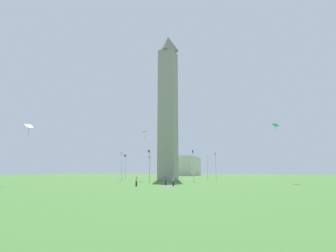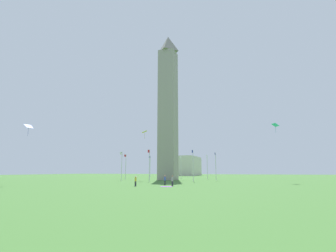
# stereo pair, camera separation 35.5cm
# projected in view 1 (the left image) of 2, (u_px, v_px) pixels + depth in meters

# --- Properties ---
(ground_plane) EXTENTS (260.00, 260.00, 0.00)m
(ground_plane) POSITION_uv_depth(u_px,v_px,m) (168.00, 180.00, 69.86)
(ground_plane) COLOR #3D6B2D
(obelisk_monument) EXTENTS (4.79, 4.79, 43.59)m
(obelisk_monument) POSITION_uv_depth(u_px,v_px,m) (168.00, 105.00, 73.72)
(obelisk_monument) COLOR gray
(obelisk_monument) RESTS_ON ground
(flagpole_n) EXTENTS (1.12, 0.14, 7.46)m
(flagpole_n) POSITION_uv_depth(u_px,v_px,m) (150.00, 164.00, 58.01)
(flagpole_n) COLOR silver
(flagpole_n) RESTS_ON ground
(flagpole_ne) EXTENTS (1.12, 0.14, 7.46)m
(flagpole_ne) POSITION_uv_depth(u_px,v_px,m) (193.00, 164.00, 58.71)
(flagpole_ne) COLOR silver
(flagpole_ne) RESTS_ON ground
(flagpole_e) EXTENTS (1.12, 0.14, 7.46)m
(flagpole_e) POSITION_uv_depth(u_px,v_px,m) (216.00, 165.00, 66.32)
(flagpole_e) COLOR silver
(flagpole_e) RESTS_ON ground
(flagpole_se) EXTENTS (1.12, 0.14, 7.46)m
(flagpole_se) POSITION_uv_depth(u_px,v_px,m) (207.00, 166.00, 76.40)
(flagpole_se) COLOR silver
(flagpole_se) RESTS_ON ground
(flagpole_s) EXTENTS (1.12, 0.14, 7.46)m
(flagpole_s) POSITION_uv_depth(u_px,v_px,m) (181.00, 166.00, 83.04)
(flagpole_s) COLOR silver
(flagpole_s) RESTS_ON ground
(flagpole_sw) EXTENTS (1.12, 0.14, 7.46)m
(flagpole_sw) POSITION_uv_depth(u_px,v_px,m) (150.00, 166.00, 82.35)
(flagpole_sw) COLOR silver
(flagpole_sw) RESTS_ON ground
(flagpole_w) EXTENTS (1.12, 0.14, 7.46)m
(flagpole_w) POSITION_uv_depth(u_px,v_px,m) (126.00, 165.00, 74.73)
(flagpole_w) COLOR silver
(flagpole_w) RESTS_ON ground
(flagpole_nw) EXTENTS (1.12, 0.14, 7.46)m
(flagpole_nw) POSITION_uv_depth(u_px,v_px,m) (122.00, 165.00, 64.65)
(flagpole_nw) COLOR silver
(flagpole_nw) RESTS_ON ground
(person_gray_shirt) EXTENTS (0.32, 0.32, 1.74)m
(person_gray_shirt) POSITION_uv_depth(u_px,v_px,m) (173.00, 181.00, 41.95)
(person_gray_shirt) COLOR #2D2D38
(person_gray_shirt) RESTS_ON ground
(person_purple_shirt) EXTENTS (0.32, 0.32, 1.74)m
(person_purple_shirt) POSITION_uv_depth(u_px,v_px,m) (166.00, 180.00, 47.78)
(person_purple_shirt) COLOR #2D2D38
(person_purple_shirt) RESTS_ON ground
(person_yellow_shirt) EXTENTS (0.32, 0.32, 1.64)m
(person_yellow_shirt) POSITION_uv_depth(u_px,v_px,m) (136.00, 181.00, 41.24)
(person_yellow_shirt) COLOR #2D2D38
(person_yellow_shirt) RESTS_ON ground
(person_blue_shirt) EXTENTS (0.32, 0.32, 1.68)m
(person_blue_shirt) POSITION_uv_depth(u_px,v_px,m) (166.00, 180.00, 44.79)
(person_blue_shirt) COLOR #2D2D38
(person_blue_shirt) RESTS_ON ground
(kite_yellow_diamond) EXTENTS (1.75, 1.69, 2.23)m
(kite_yellow_diamond) POSITION_uv_depth(u_px,v_px,m) (145.00, 132.00, 68.37)
(kite_yellow_diamond) COLOR yellow
(kite_blue_diamond) EXTENTS (1.52, 1.37, 2.18)m
(kite_blue_diamond) POSITION_uv_depth(u_px,v_px,m) (29.00, 126.00, 47.01)
(kite_blue_diamond) COLOR blue
(kite_cyan_diamond) EXTENTS (1.75, 1.73, 2.12)m
(kite_cyan_diamond) POSITION_uv_depth(u_px,v_px,m) (275.00, 125.00, 56.12)
(kite_cyan_diamond) COLOR #33C6D1
(distant_building) EXTENTS (24.63, 10.73, 10.45)m
(distant_building) POSITION_uv_depth(u_px,v_px,m) (187.00, 166.00, 140.34)
(distant_building) COLOR beige
(distant_building) RESTS_ON ground
(picnic_blanket_near_first_person) EXTENTS (1.68, 2.01, 0.01)m
(picnic_blanket_near_first_person) POSITION_uv_depth(u_px,v_px,m) (167.00, 187.00, 40.15)
(picnic_blanket_near_first_person) COLOR purple
(picnic_blanket_near_first_person) RESTS_ON ground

